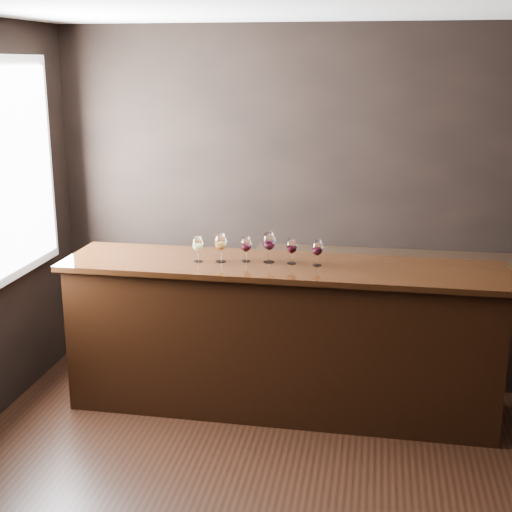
% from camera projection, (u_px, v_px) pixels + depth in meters
% --- Properties ---
extents(room_shell, '(5.02, 4.52, 2.81)m').
position_uv_depth(room_shell, '(301.00, 199.00, 3.70)').
color(room_shell, black).
rests_on(room_shell, ground).
extents(bar_counter, '(3.07, 0.71, 1.07)m').
position_uv_depth(bar_counter, '(281.00, 340.00, 5.20)').
color(bar_counter, black).
rests_on(bar_counter, ground).
extents(bar_top, '(3.17, 0.79, 0.04)m').
position_uv_depth(bar_top, '(282.00, 267.00, 5.06)').
color(bar_top, black).
rests_on(bar_top, bar_counter).
extents(back_bar_shelf, '(2.85, 0.40, 1.02)m').
position_uv_depth(back_bar_shelf, '(430.00, 318.00, 5.72)').
color(back_bar_shelf, black).
rests_on(back_bar_shelf, ground).
extents(glass_white, '(0.08, 0.08, 0.18)m').
position_uv_depth(glass_white, '(198.00, 245.00, 5.08)').
color(glass_white, white).
rests_on(glass_white, bar_top).
extents(glass_amber, '(0.09, 0.09, 0.20)m').
position_uv_depth(glass_amber, '(221.00, 243.00, 5.07)').
color(glass_amber, white).
rests_on(glass_amber, bar_top).
extents(glass_red_a, '(0.08, 0.08, 0.18)m').
position_uv_depth(glass_red_a, '(246.00, 245.00, 5.09)').
color(glass_red_a, white).
rests_on(glass_red_a, bar_top).
extents(glass_red_b, '(0.09, 0.09, 0.22)m').
position_uv_depth(glass_red_b, '(269.00, 242.00, 5.06)').
color(glass_red_b, white).
rests_on(glass_red_b, bar_top).
extents(glass_red_c, '(0.08, 0.08, 0.18)m').
position_uv_depth(glass_red_c, '(292.00, 247.00, 5.03)').
color(glass_red_c, white).
rests_on(glass_red_c, bar_top).
extents(glass_red_d, '(0.08, 0.08, 0.18)m').
position_uv_depth(glass_red_d, '(317.00, 249.00, 4.98)').
color(glass_red_d, white).
rests_on(glass_red_d, bar_top).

